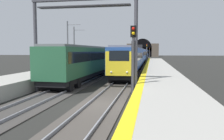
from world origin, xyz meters
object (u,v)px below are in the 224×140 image
railway_signal_near (133,57)px  overhead_signal_gantry (83,21)px  train_adjacent_platform (106,58)px  railway_signal_mid (147,52)px  catenary_mast_far (68,46)px  railway_signal_far (149,52)px  catenary_mast_near (74,48)px  train_main_approaching (141,55)px

railway_signal_near → overhead_signal_gantry: (1.82, 3.94, 2.64)m
train_adjacent_platform → railway_signal_mid: size_ratio=8.08×
overhead_signal_gantry → catenary_mast_far: catenary_mast_far is taller
railway_signal_mid → overhead_signal_gantry: (-38.88, 3.94, 2.57)m
railway_signal_far → catenary_mast_near: (-81.69, 12.30, 0.94)m
railway_signal_mid → train_main_approaching: bearing=-167.3°
train_main_approaching → railway_signal_mid: railway_signal_mid is taller
railway_signal_mid → railway_signal_far: (64.34, 0.00, -0.03)m
train_adjacent_platform → railway_signal_near: bearing=-162.2°
railway_signal_near → overhead_signal_gantry: overhead_signal_gantry is taller
train_adjacent_platform → catenary_mast_near: (2.24, 6.21, 1.66)m
train_adjacent_platform → catenary_mast_near: catenary_mast_near is taller
railway_signal_near → railway_signal_mid: (40.70, -0.00, 0.07)m
railway_signal_far → catenary_mast_near: 82.62m
railway_signal_near → catenary_mast_far: 23.71m
train_main_approaching → catenary_mast_near: catenary_mast_near is taller
train_adjacent_platform → catenary_mast_near: 6.80m
railway_signal_mid → railway_signal_far: 64.34m
railway_signal_near → catenary_mast_far: bearing=-148.7°
train_main_approaching → railway_signal_near: size_ratio=17.39×
railway_signal_far → catenary_mast_far: bearing=-8.2°
overhead_signal_gantry → catenary_mast_far: 20.27m
train_main_approaching → catenary_mast_far: size_ratio=10.55×
railway_signal_mid → railway_signal_near: bearing=0.0°
train_main_approaching → railway_signal_far: bearing=178.2°
catenary_mast_near → railway_signal_far: bearing=-8.6°
railway_signal_near → catenary_mast_near: (23.34, 12.30, 0.98)m
catenary_mast_near → catenary_mast_far: (-3.10, -0.01, 0.30)m
train_main_approaching → catenary_mast_near: (-25.26, 10.51, 1.66)m
overhead_signal_gantry → catenary_mast_far: bearing=24.4°
overhead_signal_gantry → railway_signal_mid: bearing=-5.8°
railway_signal_near → overhead_signal_gantry: bearing=-114.8°
railway_signal_mid → catenary_mast_far: (-20.46, 12.29, 1.21)m
train_adjacent_platform → railway_signal_mid: railway_signal_mid is taller
catenary_mast_near → train_adjacent_platform: bearing=-109.8°
railway_signal_far → catenary_mast_near: catenary_mast_near is taller
railway_signal_mid → catenary_mast_near: bearing=-35.3°
railway_signal_far → railway_signal_mid: bearing=0.0°
railway_signal_near → train_main_approaching: bearing=-177.9°
train_main_approaching → railway_signal_mid: bearing=12.7°
catenary_mast_far → catenary_mast_near: bearing=0.1°
train_main_approaching → railway_signal_near: 48.64m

